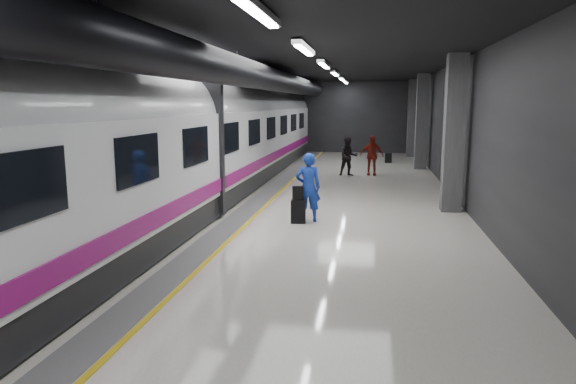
{
  "coord_description": "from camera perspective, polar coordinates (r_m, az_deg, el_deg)",
  "views": [
    {
      "loc": [
        2.23,
        -13.36,
        3.11
      ],
      "look_at": [
        0.41,
        -2.25,
        1.17
      ],
      "focal_mm": 32.0,
      "sensor_mm": 36.0,
      "label": 1
    }
  ],
  "objects": [
    {
      "name": "ground",
      "position": [
        13.9,
        -0.19,
        -3.14
      ],
      "size": [
        40.0,
        40.0,
        0.0
      ],
      "primitive_type": "plane",
      "color": "silver",
      "rests_on": "ground"
    },
    {
      "name": "platform_hall",
      "position": [
        14.54,
        -0.7,
        11.48
      ],
      "size": [
        10.02,
        40.02,
        4.51
      ],
      "color": "black",
      "rests_on": "ground"
    },
    {
      "name": "train",
      "position": [
        14.48,
        -13.03,
        5.42
      ],
      "size": [
        3.05,
        38.0,
        4.05
      ],
      "color": "black",
      "rests_on": "ground"
    },
    {
      "name": "traveler_main",
      "position": [
        13.59,
        2.25,
        0.51
      ],
      "size": [
        0.76,
        0.59,
        1.84
      ],
      "primitive_type": "imported",
      "rotation": [
        0.0,
        0.0,
        3.39
      ],
      "color": "blue",
      "rests_on": "ground"
    },
    {
      "name": "suitcase_main",
      "position": [
        13.5,
        1.16,
        -2.18
      ],
      "size": [
        0.4,
        0.27,
        0.62
      ],
      "primitive_type": "cube",
      "rotation": [
        0.0,
        0.0,
        0.07
      ],
      "color": "black",
      "rests_on": "ground"
    },
    {
      "name": "shoulder_bag",
      "position": [
        13.39,
        1.09,
        -0.11
      ],
      "size": [
        0.31,
        0.21,
        0.37
      ],
      "primitive_type": "cube",
      "rotation": [
        0.0,
        0.0,
        0.26
      ],
      "color": "black",
      "rests_on": "suitcase_main"
    },
    {
      "name": "traveler_far_a",
      "position": [
        22.46,
        6.73,
        3.95
      ],
      "size": [
        0.97,
        0.84,
        1.7
      ],
      "primitive_type": "imported",
      "rotation": [
        0.0,
        0.0,
        0.28
      ],
      "color": "black",
      "rests_on": "ground"
    },
    {
      "name": "traveler_far_b",
      "position": [
        22.82,
        9.27,
        4.04
      ],
      "size": [
        1.02,
        0.43,
        1.74
      ],
      "primitive_type": "imported",
      "rotation": [
        0.0,
        0.0,
        0.01
      ],
      "color": "maroon",
      "rests_on": "ground"
    },
    {
      "name": "suitcase_far",
      "position": [
        27.86,
        11.09,
        3.74
      ],
      "size": [
        0.35,
        0.23,
        0.52
      ],
      "primitive_type": "cube",
      "rotation": [
        0.0,
        0.0,
        -0.01
      ],
      "color": "black",
      "rests_on": "ground"
    }
  ]
}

